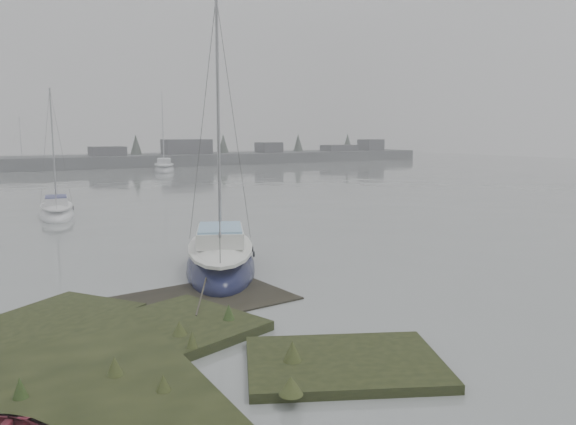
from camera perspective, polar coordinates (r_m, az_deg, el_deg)
The scene contains 6 objects.
ground at distance 38.95m, azimuth -22.26°, elevation 1.32°, with size 160.00×160.00×0.00m, color slate.
far_shoreline at distance 77.31m, azimuth -5.66°, elevation 5.64°, with size 60.00×8.00×4.15m.
sailboat_main at distance 17.60m, azimuth -6.86°, elevation -4.89°, with size 4.46×6.69×9.00m.
sailboat_white at distance 30.53m, azimuth -22.43°, elevation -0.01°, with size 2.27×5.10×6.95m.
sailboat_far_b at distance 62.19m, azimuth -12.47°, elevation 4.35°, with size 4.04×6.93×9.29m.
sailboat_far_c at distance 70.99m, azimuth -24.91°, elevation 4.17°, with size 4.72×3.36×6.40m.
Camera 1 is at (-5.25, -8.36, 4.24)m, focal length 35.00 mm.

